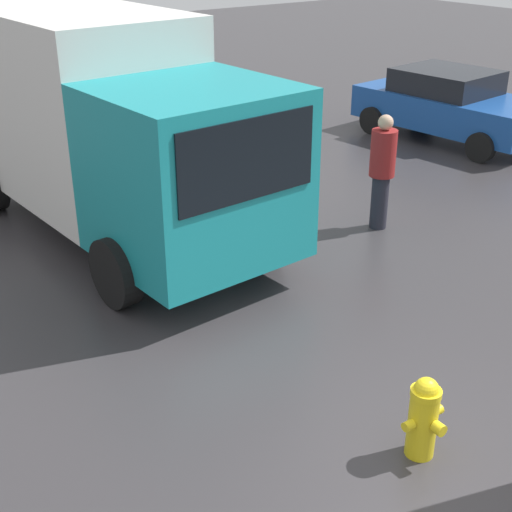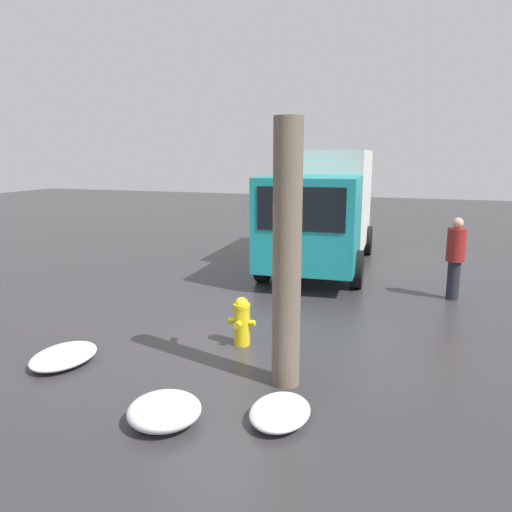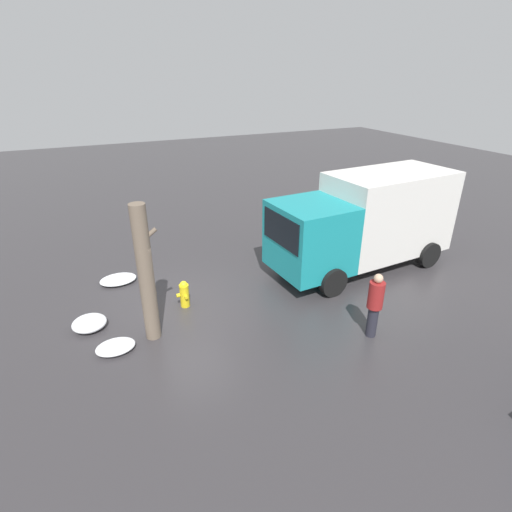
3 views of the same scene
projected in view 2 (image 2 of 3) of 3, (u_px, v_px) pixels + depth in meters
ground_plane at (242, 344)px, 8.31m from camera, size 60.00×60.00×0.00m
fire_hydrant at (242, 321)px, 8.23m from camera, size 0.37×0.47×0.82m
tree_trunk at (287, 256)px, 6.55m from camera, size 0.58×0.38×3.59m
delivery_truck at (323, 205)px, 13.86m from camera, size 6.56×2.86×3.22m
pedestrian at (455, 255)px, 10.72m from camera, size 0.39×0.39×1.79m
snow_pile_by_hydrant at (164, 411)px, 5.85m from camera, size 0.89×0.87×0.33m
snow_pile_curbside at (64, 356)px, 7.56m from camera, size 1.15×0.84×0.22m
snow_pile_by_tree at (280, 412)px, 5.92m from camera, size 0.95×0.71×0.23m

